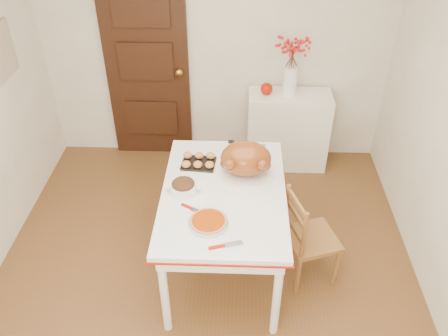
{
  "coord_description": "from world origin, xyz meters",
  "views": [
    {
      "loc": [
        0.25,
        -2.42,
        3.02
      ],
      "look_at": [
        0.15,
        0.3,
        1.0
      ],
      "focal_mm": 37.34,
      "sensor_mm": 36.0,
      "label": 1
    }
  ],
  "objects_px": {
    "sideboard": "(287,130)",
    "kitchen_table": "(224,231)",
    "turkey_platter": "(246,160)",
    "pumpkin_pie": "(208,222)",
    "chair_oak": "(312,237)"
  },
  "relations": [
    {
      "from": "kitchen_table",
      "to": "pumpkin_pie",
      "type": "xyz_separation_m",
      "value": [
        -0.09,
        -0.36,
        0.44
      ]
    },
    {
      "from": "chair_oak",
      "to": "turkey_platter",
      "type": "distance_m",
      "value": 0.8
    },
    {
      "from": "kitchen_table",
      "to": "chair_oak",
      "type": "height_order",
      "value": "chair_oak"
    },
    {
      "from": "chair_oak",
      "to": "pumpkin_pie",
      "type": "distance_m",
      "value": 0.94
    },
    {
      "from": "turkey_platter",
      "to": "chair_oak",
      "type": "bearing_deg",
      "value": -41.36
    },
    {
      "from": "sideboard",
      "to": "kitchen_table",
      "type": "height_order",
      "value": "sideboard"
    },
    {
      "from": "turkey_platter",
      "to": "pumpkin_pie",
      "type": "bearing_deg",
      "value": -129.72
    },
    {
      "from": "sideboard",
      "to": "pumpkin_pie",
      "type": "xyz_separation_m",
      "value": [
        -0.7,
        -1.89,
        0.43
      ]
    },
    {
      "from": "kitchen_table",
      "to": "pumpkin_pie",
      "type": "relative_size",
      "value": 5.15
    },
    {
      "from": "chair_oak",
      "to": "turkey_platter",
      "type": "xyz_separation_m",
      "value": [
        -0.53,
        0.25,
        0.54
      ]
    },
    {
      "from": "sideboard",
      "to": "pumpkin_pie",
      "type": "distance_m",
      "value": 2.06
    },
    {
      "from": "sideboard",
      "to": "kitchen_table",
      "type": "distance_m",
      "value": 1.65
    },
    {
      "from": "turkey_platter",
      "to": "pumpkin_pie",
      "type": "height_order",
      "value": "turkey_platter"
    },
    {
      "from": "kitchen_table",
      "to": "pumpkin_pie",
      "type": "bearing_deg",
      "value": -104.16
    },
    {
      "from": "sideboard",
      "to": "chair_oak",
      "type": "relative_size",
      "value": 0.98
    }
  ]
}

